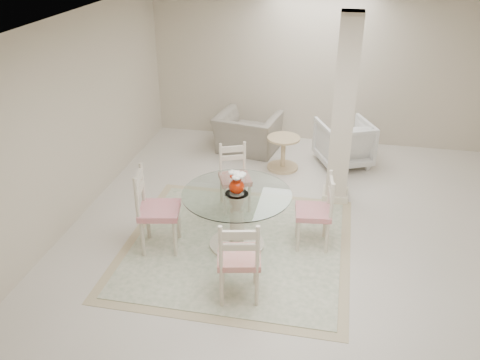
% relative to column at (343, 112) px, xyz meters
% --- Properties ---
extents(ground, '(7.00, 7.00, 0.00)m').
position_rel_column_xyz_m(ground, '(-0.50, -1.30, -1.35)').
color(ground, silver).
rests_on(ground, ground).
extents(room_shell, '(6.02, 7.02, 2.71)m').
position_rel_column_xyz_m(room_shell, '(-0.50, -1.30, 0.51)').
color(room_shell, beige).
rests_on(room_shell, ground).
extents(column, '(0.30, 0.30, 2.70)m').
position_rel_column_xyz_m(column, '(0.00, 0.00, 0.00)').
color(column, beige).
rests_on(column, ground).
extents(area_rug, '(2.85, 2.85, 0.02)m').
position_rel_column_xyz_m(area_rug, '(-1.19, -1.54, -1.34)').
color(area_rug, tan).
rests_on(area_rug, ground).
extents(dining_table, '(1.34, 1.34, 0.77)m').
position_rel_column_xyz_m(dining_table, '(-1.19, -1.54, -0.96)').
color(dining_table, '#F5EBC9').
rests_on(dining_table, ground).
extents(red_vase, '(0.22, 0.21, 0.29)m').
position_rel_column_xyz_m(red_vase, '(-1.18, -1.55, -0.43)').
color(red_vase, '#A71E05').
rests_on(red_vase, dining_table).
extents(dining_chair_east, '(0.48, 0.48, 1.08)m').
position_rel_column_xyz_m(dining_chair_east, '(-0.19, -1.32, -0.78)').
color(dining_chair_east, beige).
rests_on(dining_chair_east, ground).
extents(dining_chair_north, '(0.54, 0.54, 1.04)m').
position_rel_column_xyz_m(dining_chair_north, '(-1.43, -0.56, -0.80)').
color(dining_chair_north, beige).
rests_on(dining_chair_north, ground).
extents(dining_chair_west, '(0.57, 0.57, 1.21)m').
position_rel_column_xyz_m(dining_chair_west, '(-2.19, -1.78, -0.71)').
color(dining_chair_west, beige).
rests_on(dining_chair_west, ground).
extents(dining_chair_south, '(0.54, 0.54, 1.14)m').
position_rel_column_xyz_m(dining_chair_south, '(-0.95, -2.54, -0.75)').
color(dining_chair_south, beige).
rests_on(dining_chair_south, ground).
extents(recliner_taupe, '(1.20, 1.09, 0.69)m').
position_rel_column_xyz_m(recliner_taupe, '(-1.61, 1.42, -1.01)').
color(recliner_taupe, gray).
rests_on(recliner_taupe, ground).
extents(armchair_white, '(1.09, 1.10, 0.77)m').
position_rel_column_xyz_m(armchair_white, '(0.07, 1.22, -0.97)').
color(armchair_white, silver).
rests_on(armchair_white, ground).
extents(side_table, '(0.54, 0.54, 0.56)m').
position_rel_column_xyz_m(side_table, '(-0.90, 0.83, -1.09)').
color(side_table, tan).
rests_on(side_table, ground).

